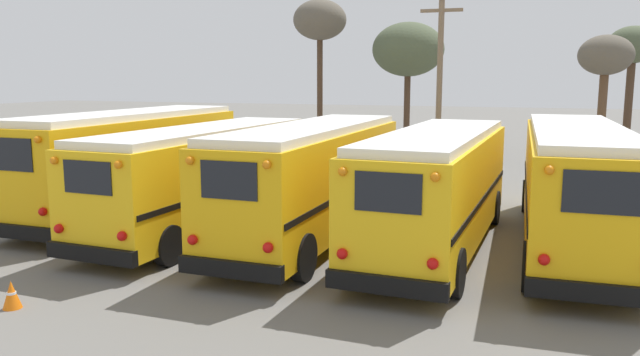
% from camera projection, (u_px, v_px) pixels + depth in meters
% --- Properties ---
extents(ground_plane, '(160.00, 160.00, 0.00)m').
position_uv_depth(ground_plane, '(323.00, 232.00, 18.10)').
color(ground_plane, '#66635E').
extents(school_bus_0, '(2.69, 9.77, 3.35)m').
position_uv_depth(school_bus_0, '(131.00, 159.00, 20.24)').
color(school_bus_0, '#EAAA0F').
rests_on(school_bus_0, ground).
extents(school_bus_1, '(2.88, 9.68, 3.02)m').
position_uv_depth(school_bus_1, '(205.00, 174.00, 18.13)').
color(school_bus_1, yellow).
rests_on(school_bus_1, ground).
extents(school_bus_2, '(2.56, 9.70, 3.18)m').
position_uv_depth(school_bus_2, '(313.00, 177.00, 17.02)').
color(school_bus_2, '#EAAA0F').
rests_on(school_bus_2, ground).
extents(school_bus_3, '(2.80, 9.70, 3.09)m').
position_uv_depth(school_bus_3, '(437.00, 185.00, 16.03)').
color(school_bus_3, yellow).
rests_on(school_bus_3, ground).
extents(school_bus_4, '(2.75, 10.98, 3.20)m').
position_uv_depth(school_bus_4, '(575.00, 181.00, 16.27)').
color(school_bus_4, '#EAAA0F').
rests_on(school_bus_4, ground).
extents(utility_pole, '(1.80, 0.25, 8.25)m').
position_uv_depth(utility_pole, '(440.00, 80.00, 27.05)').
color(utility_pole, '#75604C').
rests_on(utility_pole, ground).
extents(bare_tree_0, '(2.61, 2.61, 7.13)m').
position_uv_depth(bare_tree_0, '(633.00, 49.00, 33.06)').
color(bare_tree_0, '#473323').
rests_on(bare_tree_0, ground).
extents(bare_tree_1, '(3.06, 3.06, 8.84)m').
position_uv_depth(bare_tree_1, '(320.00, 22.00, 35.79)').
color(bare_tree_1, '#473323').
rests_on(bare_tree_1, ground).
extents(bare_tree_2, '(4.08, 4.08, 7.53)m').
position_uv_depth(bare_tree_2, '(408.00, 50.00, 35.47)').
color(bare_tree_2, '#473323').
rests_on(bare_tree_2, ground).
extents(bare_tree_3, '(2.57, 2.57, 6.46)m').
position_uv_depth(bare_tree_3, '(606.00, 59.00, 30.08)').
color(bare_tree_3, brown).
rests_on(bare_tree_3, ground).
extents(traffic_cone, '(0.36, 0.36, 0.55)m').
position_uv_depth(traffic_cone, '(12.00, 295.00, 12.09)').
color(traffic_cone, orange).
rests_on(traffic_cone, ground).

